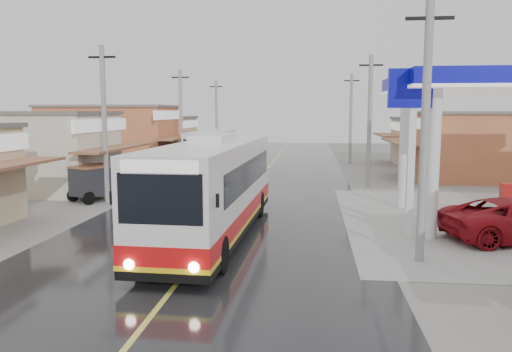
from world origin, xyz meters
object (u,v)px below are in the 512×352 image
Objects in this scene: cyclist at (123,211)px; tricycle_near at (94,180)px; second_bus at (211,150)px; coach_bus at (215,188)px.

cyclist reaches higher than tricycle_near.
second_bus is at bearing 97.76° from tricycle_near.
coach_bus is at bearing -80.35° from second_bus.
coach_bus is 4.29m from cyclist.
coach_bus is 1.27× the size of second_bus.
second_bus is 4.73× the size of cyclist.
cyclist is 0.71× the size of tricycle_near.
second_bus is 3.36× the size of tricycle_near.
tricycle_near is (-3.80, 5.76, 0.41)m from cyclist.
second_bus is at bearing 93.29° from cyclist.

